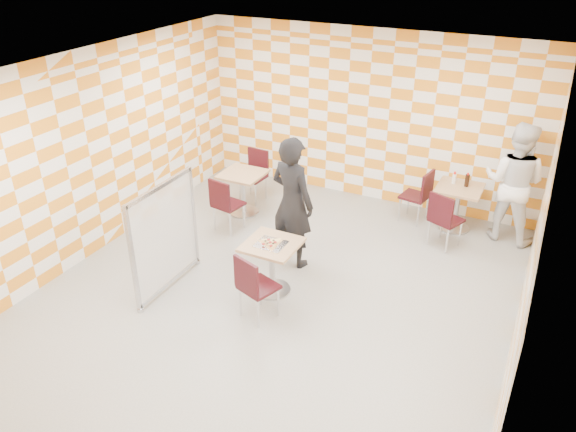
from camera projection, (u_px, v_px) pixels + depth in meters
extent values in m
plane|color=#969691|center=(275.00, 295.00, 7.62)|extent=(7.00, 7.00, 0.00)
plane|color=white|center=(272.00, 74.00, 6.22)|extent=(7.00, 7.00, 0.00)
plane|color=white|center=(368.00, 117.00, 9.69)|extent=(6.00, 0.00, 6.00)
plane|color=white|center=(90.00, 156.00, 8.10)|extent=(0.00, 7.00, 7.00)
plane|color=white|center=(533.00, 253.00, 5.74)|extent=(0.00, 7.00, 7.00)
cube|color=tan|center=(272.00, 245.00, 7.39)|extent=(0.70, 0.70, 0.04)
cylinder|color=#A5A5AA|center=(272.00, 268.00, 7.56)|extent=(0.08, 0.08, 0.70)
cylinder|color=#A5A5AA|center=(272.00, 289.00, 7.72)|extent=(0.50, 0.50, 0.03)
cube|color=tan|center=(460.00, 188.00, 8.94)|extent=(0.70, 0.70, 0.04)
cylinder|color=#A5A5AA|center=(457.00, 208.00, 9.11)|extent=(0.08, 0.08, 0.70)
cylinder|color=#A5A5AA|center=(454.00, 227.00, 9.28)|extent=(0.50, 0.50, 0.03)
cube|color=tan|center=(243.00, 174.00, 9.44)|extent=(0.70, 0.70, 0.04)
cylinder|color=#A5A5AA|center=(243.00, 193.00, 9.61)|extent=(0.08, 0.08, 0.70)
cylinder|color=#A5A5AA|center=(244.00, 212.00, 9.77)|extent=(0.50, 0.50, 0.03)
cube|color=black|center=(259.00, 287.00, 7.02)|extent=(0.53, 0.53, 0.04)
cube|color=black|center=(246.00, 277.00, 6.78)|extent=(0.41, 0.17, 0.45)
cylinder|color=silver|center=(278.00, 302.00, 7.13)|extent=(0.03, 0.03, 0.43)
cylinder|color=silver|center=(260.00, 291.00, 7.35)|extent=(0.03, 0.03, 0.43)
cylinder|color=silver|center=(258.00, 314.00, 6.92)|extent=(0.03, 0.03, 0.43)
cylinder|color=silver|center=(241.00, 302.00, 7.13)|extent=(0.03, 0.03, 0.43)
cube|color=black|center=(446.00, 220.00, 8.59)|extent=(0.55, 0.55, 0.04)
cube|color=black|center=(441.00, 209.00, 8.36)|extent=(0.40, 0.20, 0.45)
cylinder|color=silver|center=(460.00, 234.00, 8.68)|extent=(0.03, 0.03, 0.43)
cylinder|color=silver|center=(442.00, 226.00, 8.91)|extent=(0.03, 0.03, 0.43)
cylinder|color=silver|center=(447.00, 241.00, 8.49)|extent=(0.03, 0.03, 0.43)
cylinder|color=silver|center=(429.00, 233.00, 8.71)|extent=(0.03, 0.03, 0.43)
cube|color=black|center=(415.00, 196.00, 9.33)|extent=(0.49, 0.49, 0.04)
cube|color=black|center=(428.00, 186.00, 9.10)|extent=(0.11, 0.42, 0.45)
cylinder|color=silver|center=(408.00, 202.00, 9.65)|extent=(0.03, 0.03, 0.43)
cylinder|color=silver|center=(399.00, 210.00, 9.41)|extent=(0.03, 0.03, 0.43)
cylinder|color=silver|center=(427.00, 208.00, 9.47)|extent=(0.03, 0.03, 0.43)
cylinder|color=silver|center=(418.00, 215.00, 9.23)|extent=(0.03, 0.03, 0.43)
cube|color=black|center=(229.00, 204.00, 9.06)|extent=(0.48, 0.48, 0.04)
cube|color=black|center=(219.00, 195.00, 8.80)|extent=(0.42, 0.11, 0.45)
cylinder|color=silver|center=(244.00, 216.00, 9.20)|extent=(0.03, 0.03, 0.43)
cylinder|color=silver|center=(228.00, 211.00, 9.38)|extent=(0.03, 0.03, 0.43)
cylinder|color=silver|center=(230.00, 224.00, 8.96)|extent=(0.03, 0.03, 0.43)
cylinder|color=silver|center=(214.00, 218.00, 9.13)|extent=(0.03, 0.03, 0.43)
cube|color=black|center=(252.00, 177.00, 10.01)|extent=(0.45, 0.45, 0.04)
cube|color=black|center=(258.00, 161.00, 10.04)|extent=(0.42, 0.07, 0.45)
cylinder|color=silver|center=(240.00, 191.00, 10.07)|extent=(0.03, 0.03, 0.43)
cylinder|color=silver|center=(255.00, 195.00, 9.91)|extent=(0.03, 0.03, 0.43)
cylinder|color=silver|center=(250.00, 184.00, 10.32)|extent=(0.03, 0.03, 0.43)
cylinder|color=silver|center=(266.00, 188.00, 10.17)|extent=(0.03, 0.03, 0.43)
cube|color=white|center=(165.00, 236.00, 7.45)|extent=(0.02, 1.30, 1.40)
cube|color=#B2B2B7|center=(159.00, 187.00, 7.11)|extent=(0.05, 1.30, 0.05)
cube|color=#B2B2B7|center=(170.00, 281.00, 7.79)|extent=(0.05, 1.30, 0.05)
cube|color=#B2B2B7|center=(132.00, 260.00, 6.93)|extent=(0.05, 0.05, 1.50)
cylinder|color=#B2B2B7|center=(140.00, 310.00, 7.30)|extent=(0.08, 0.08, 0.05)
cube|color=#B2B2B7|center=(193.00, 216.00, 7.96)|extent=(0.05, 0.05, 1.50)
cylinder|color=#B2B2B7|center=(197.00, 262.00, 8.33)|extent=(0.08, 0.08, 0.05)
imported|color=black|center=(292.00, 202.00, 7.94)|extent=(0.81, 0.64, 1.95)
imported|color=white|center=(514.00, 182.00, 8.59)|extent=(1.04, 0.88, 1.92)
cube|color=silver|center=(271.00, 244.00, 7.36)|extent=(0.38, 0.34, 0.01)
cone|color=tan|center=(271.00, 243.00, 7.36)|extent=(0.40, 0.40, 0.02)
cone|color=#F2D88C|center=(272.00, 241.00, 7.37)|extent=(0.33, 0.33, 0.01)
cylinder|color=maroon|center=(263.00, 244.00, 7.29)|extent=(0.04, 0.04, 0.01)
cylinder|color=maroon|center=(271.00, 246.00, 7.25)|extent=(0.04, 0.04, 0.01)
cylinder|color=maroon|center=(270.00, 242.00, 7.33)|extent=(0.04, 0.04, 0.01)
cylinder|color=maroon|center=(269.00, 240.00, 7.39)|extent=(0.04, 0.04, 0.01)
cylinder|color=maroon|center=(275.00, 242.00, 7.33)|extent=(0.04, 0.04, 0.01)
torus|color=black|center=(273.00, 243.00, 7.30)|extent=(0.03, 0.03, 0.01)
torus|color=black|center=(267.00, 243.00, 7.31)|extent=(0.03, 0.03, 0.01)
torus|color=black|center=(274.00, 240.00, 7.37)|extent=(0.03, 0.03, 0.01)
torus|color=black|center=(265.00, 241.00, 7.36)|extent=(0.03, 0.03, 0.01)
cylinder|color=white|center=(454.00, 179.00, 9.03)|extent=(0.06, 0.06, 0.16)
cylinder|color=red|center=(455.00, 173.00, 8.98)|extent=(0.04, 0.04, 0.04)
cylinder|color=black|center=(467.00, 181.00, 8.92)|extent=(0.07, 0.07, 0.20)
cylinder|color=red|center=(468.00, 174.00, 8.86)|extent=(0.03, 0.03, 0.03)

